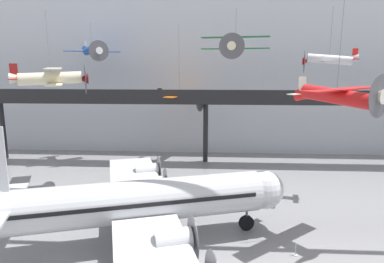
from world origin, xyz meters
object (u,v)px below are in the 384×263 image
object	(u,v)px
airliner_silver_main	(132,203)
suspended_plane_green_biplane	(235,45)
suspended_plane_cream_biplane	(51,78)
stanchion_barrier	(295,251)
suspended_plane_silver_racer	(329,60)
suspended_plane_blue_trainer	(92,50)
suspended_plane_red_highwing	(336,96)
suspended_plane_orange_highwing	(179,98)

from	to	relation	value
airliner_silver_main	suspended_plane_green_biplane	world-z (taller)	suspended_plane_green_biplane
suspended_plane_cream_biplane	suspended_plane_green_biplane	bearing A→B (deg)	-21.07
airliner_silver_main	suspended_plane_cream_biplane	distance (m)	19.13
airliner_silver_main	stanchion_barrier	bearing A→B (deg)	-21.51
suspended_plane_green_biplane	suspended_plane_silver_racer	bearing A→B (deg)	96.71
suspended_plane_green_biplane	suspended_plane_blue_trainer	distance (m)	22.51
airliner_silver_main	suspended_plane_cream_biplane	world-z (taller)	suspended_plane_cream_biplane
airliner_silver_main	suspended_plane_blue_trainer	world-z (taller)	suspended_plane_blue_trainer
suspended_plane_silver_racer	suspended_plane_red_highwing	world-z (taller)	suspended_plane_silver_racer
suspended_plane_red_highwing	suspended_plane_orange_highwing	bearing A→B (deg)	173.27
suspended_plane_silver_racer	suspended_plane_blue_trainer	size ratio (longest dim) A/B	0.96
suspended_plane_green_biplane	suspended_plane_red_highwing	world-z (taller)	suspended_plane_green_biplane
suspended_plane_silver_racer	suspended_plane_red_highwing	bearing A→B (deg)	88.35
suspended_plane_green_biplane	suspended_plane_blue_trainer	world-z (taller)	same
suspended_plane_blue_trainer	suspended_plane_silver_racer	bearing A→B (deg)	30.31
suspended_plane_green_biplane	suspended_plane_orange_highwing	xyz separation A→B (m)	(-7.11, 11.30, -6.88)
suspended_plane_blue_trainer	suspended_plane_cream_biplane	bearing A→B (deg)	-40.11
suspended_plane_green_biplane	suspended_plane_orange_highwing	size ratio (longest dim) A/B	0.60
suspended_plane_cream_biplane	stanchion_barrier	size ratio (longest dim) A/B	8.93
suspended_plane_green_biplane	suspended_plane_red_highwing	bearing A→B (deg)	46.70
airliner_silver_main	suspended_plane_blue_trainer	bearing A→B (deg)	97.10
suspended_plane_green_biplane	stanchion_barrier	distance (m)	21.41
suspended_plane_green_biplane	suspended_plane_cream_biplane	distance (m)	20.42
airliner_silver_main	suspended_plane_green_biplane	size ratio (longest dim) A/B	4.07
suspended_plane_red_highwing	stanchion_barrier	xyz separation A→B (m)	(-3.36, -3.66, -11.29)
suspended_plane_blue_trainer	stanchion_barrier	xyz separation A→B (m)	(23.40, -25.21, -15.72)
suspended_plane_green_biplane	suspended_plane_blue_trainer	bearing A→B (deg)	-108.43
suspended_plane_silver_racer	stanchion_barrier	xyz separation A→B (m)	(-5.72, -13.16, -14.15)
suspended_plane_silver_racer	suspended_plane_cream_biplane	size ratio (longest dim) A/B	0.69
suspended_plane_orange_highwing	stanchion_barrier	world-z (taller)	suspended_plane_orange_highwing
suspended_plane_green_biplane	suspended_plane_red_highwing	size ratio (longest dim) A/B	0.77
suspended_plane_cream_biplane	stanchion_barrier	world-z (taller)	suspended_plane_cream_biplane
suspended_plane_blue_trainer	suspended_plane_red_highwing	xyz separation A→B (m)	(26.77, -21.55, -4.43)
airliner_silver_main	suspended_plane_red_highwing	size ratio (longest dim) A/B	3.15
airliner_silver_main	suspended_plane_cream_biplane	bearing A→B (deg)	115.99
suspended_plane_green_biplane	suspended_plane_red_highwing	xyz separation A→B (m)	(7.27, -10.31, -4.45)
suspended_plane_orange_highwing	suspended_plane_blue_trainer	distance (m)	14.17
airliner_silver_main	suspended_plane_orange_highwing	size ratio (longest dim) A/B	2.45
airliner_silver_main	suspended_plane_red_highwing	distance (m)	18.03
suspended_plane_cream_biplane	suspended_plane_red_highwing	world-z (taller)	suspended_plane_cream_biplane
suspended_plane_green_biplane	airliner_silver_main	bearing A→B (deg)	-21.89
suspended_plane_orange_highwing	stanchion_barrier	bearing A→B (deg)	-46.85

